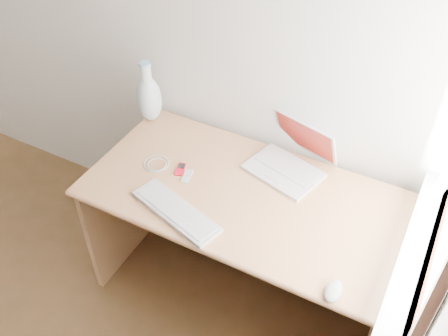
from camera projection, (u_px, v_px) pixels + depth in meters
The scene contains 8 objects.
desk at pixel (252, 214), 2.27m from camera, with size 1.35×0.67×0.71m.
laptop at pixel (288, 158), 2.17m from camera, with size 0.36×0.33×0.21m.
external_keyboard at pixel (176, 211), 1.99m from camera, with size 0.43×0.23×0.02m.
mouse at pixel (334, 291), 1.71m from camera, with size 0.06×0.10×0.03m, color white.
ipod at pixel (180, 169), 2.19m from camera, with size 0.06×0.09×0.01m.
cable_coil at pixel (157, 163), 2.22m from camera, with size 0.12×0.12×0.01m, color silver.
remote at pixel (187, 176), 2.16m from camera, with size 0.03×0.08×0.01m, color silver.
vase at pixel (149, 97), 2.38m from camera, with size 0.12×0.12×0.32m.
Camera 1 is at (1.61, 0.04, 2.19)m, focal length 40.00 mm.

